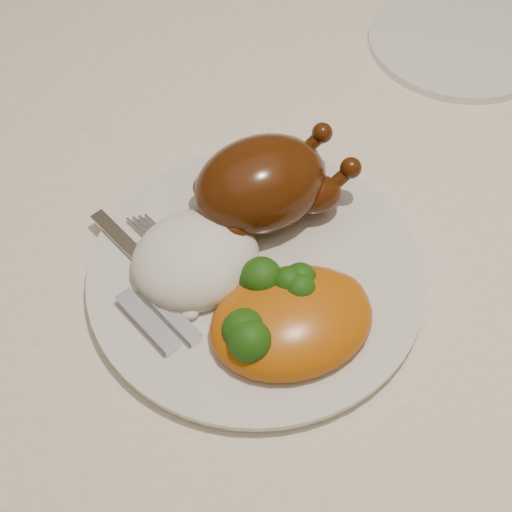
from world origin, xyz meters
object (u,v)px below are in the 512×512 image
object	(u,v)px
dinner_plate	(256,274)
roast_chicken	(264,183)
dining_table	(163,217)
side_plate	(459,41)

from	to	relation	value
dinner_plate	roast_chicken	world-z (taller)	roast_chicken
dinner_plate	roast_chicken	xyz separation A→B (m)	(0.03, 0.06, 0.04)
dining_table	roast_chicken	world-z (taller)	roast_chicken
dining_table	dinner_plate	world-z (taller)	dinner_plate
dining_table	side_plate	size ratio (longest dim) A/B	7.44
dinner_plate	side_plate	distance (m)	0.42
dinner_plate	dining_table	bearing A→B (deg)	108.83
side_plate	roast_chicken	distance (m)	0.36
dinner_plate	roast_chicken	size ratio (longest dim) A/B	1.81
dining_table	roast_chicken	xyz separation A→B (m)	(0.09, -0.12, 0.15)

